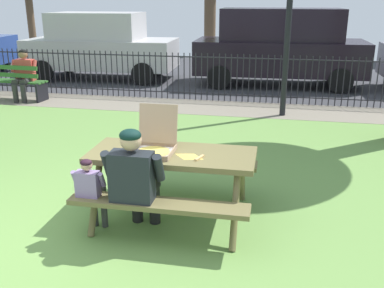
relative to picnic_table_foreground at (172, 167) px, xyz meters
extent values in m
cube|color=#689347|center=(-1.10, 0.53, -0.61)|extent=(28.00, 10.73, 0.02)
cube|color=gray|center=(-1.10, 5.20, -0.60)|extent=(28.00, 1.40, 0.01)
cube|color=#38383D|center=(-1.10, 9.82, -0.60)|extent=(28.00, 7.84, 0.01)
cube|color=brown|center=(0.00, 0.00, 0.14)|extent=(1.81, 0.78, 0.06)
cube|color=brown|center=(0.01, -0.60, -0.16)|extent=(1.80, 0.30, 0.05)
cube|color=brown|center=(-0.01, 0.60, -0.16)|extent=(1.80, 0.30, 0.05)
cylinder|color=brown|center=(-0.73, -0.42, -0.24)|extent=(0.07, 0.43, 0.74)
cylinder|color=brown|center=(-0.74, 0.41, -0.24)|extent=(0.07, 0.43, 0.74)
cylinder|color=brown|center=(0.74, -0.41, -0.24)|extent=(0.07, 0.43, 0.74)
cylinder|color=brown|center=(0.73, 0.42, -0.24)|extent=(0.07, 0.43, 0.74)
cube|color=tan|center=(-0.19, -0.07, 0.18)|extent=(0.44, 0.44, 0.01)
cube|color=silver|center=(-0.19, -0.07, 0.19)|extent=(0.40, 0.40, 0.00)
cube|color=tan|center=(-0.19, -0.28, 0.21)|extent=(0.43, 0.01, 0.04)
cube|color=tan|center=(-0.19, 0.14, 0.21)|extent=(0.43, 0.01, 0.04)
cube|color=tan|center=(-0.40, -0.07, 0.21)|extent=(0.01, 0.43, 0.04)
cube|color=tan|center=(0.02, -0.07, 0.21)|extent=(0.01, 0.43, 0.04)
cube|color=tan|center=(-0.19, 0.15, 0.44)|extent=(0.43, 0.09, 0.43)
cylinder|color=tan|center=(-0.19, -0.07, 0.19)|extent=(0.37, 0.37, 0.01)
cylinder|color=#EED75A|center=(-0.19, -0.07, 0.20)|extent=(0.34, 0.34, 0.00)
pyramid|color=#E3C14F|center=(0.21, -0.09, 0.18)|extent=(0.29, 0.23, 0.01)
cube|color=tan|center=(0.33, -0.13, 0.18)|extent=(0.08, 0.17, 0.02)
cylinder|color=black|center=(-0.36, -0.18, -0.38)|extent=(0.12, 0.12, 0.44)
cylinder|color=black|center=(-0.35, -0.39, -0.13)|extent=(0.15, 0.42, 0.15)
cylinder|color=black|center=(-0.16, -0.18, -0.38)|extent=(0.12, 0.12, 0.44)
cylinder|color=black|center=(-0.15, -0.39, -0.13)|extent=(0.15, 0.42, 0.15)
cube|color=#1E2328|center=(-0.25, -0.60, 0.10)|extent=(0.42, 0.22, 0.52)
cylinder|color=#1E2328|center=(-0.51, -0.56, 0.21)|extent=(0.09, 0.21, 0.31)
cylinder|color=#1E2328|center=(0.01, -0.55, 0.21)|extent=(0.09, 0.21, 0.31)
sphere|color=tan|center=(-0.25, -0.58, 0.48)|extent=(0.21, 0.21, 0.21)
ellipsoid|color=black|center=(-0.25, -0.59, 0.53)|extent=(0.21, 0.20, 0.12)
cylinder|color=#373737|center=(-0.78, -0.38, -0.38)|extent=(0.07, 0.07, 0.44)
cylinder|color=#373737|center=(-0.78, -0.49, -0.14)|extent=(0.09, 0.23, 0.08)
cylinder|color=#373737|center=(-0.67, -0.37, -0.38)|extent=(0.07, 0.07, 0.44)
cylinder|color=#373737|center=(-0.66, -0.49, -0.14)|extent=(0.09, 0.23, 0.08)
cube|color=#8C72A5|center=(-0.72, -0.61, -0.01)|extent=(0.23, 0.12, 0.29)
cylinder|color=#8C72A5|center=(-0.86, -0.58, 0.04)|extent=(0.05, 0.12, 0.17)
cylinder|color=#8C72A5|center=(-0.57, -0.58, 0.04)|extent=(0.05, 0.12, 0.17)
sphere|color=tan|center=(-0.72, -0.60, 0.20)|extent=(0.12, 0.12, 0.12)
ellipsoid|color=#2C1623|center=(-0.72, -0.60, 0.23)|extent=(0.12, 0.11, 0.07)
cylinder|color=black|center=(-1.10, 5.90, 0.43)|extent=(20.81, 0.03, 0.03)
cylinder|color=black|center=(-1.10, 5.90, -0.43)|extent=(20.81, 0.03, 0.03)
cylinder|color=black|center=(-6.09, 5.90, -0.04)|extent=(0.02, 0.02, 1.12)
cylinder|color=black|center=(-5.95, 5.90, -0.04)|extent=(0.02, 0.02, 1.12)
cylinder|color=black|center=(-5.81, 5.90, -0.04)|extent=(0.02, 0.02, 1.12)
cylinder|color=black|center=(-5.67, 5.90, -0.04)|extent=(0.02, 0.02, 1.12)
cylinder|color=black|center=(-5.53, 5.90, -0.04)|extent=(0.02, 0.02, 1.12)
cylinder|color=black|center=(-5.39, 5.90, -0.04)|extent=(0.02, 0.02, 1.12)
cylinder|color=black|center=(-5.25, 5.90, -0.04)|extent=(0.02, 0.02, 1.12)
cylinder|color=black|center=(-5.11, 5.90, -0.04)|extent=(0.02, 0.02, 1.12)
cylinder|color=black|center=(-4.97, 5.90, -0.04)|extent=(0.02, 0.02, 1.12)
cylinder|color=black|center=(-4.83, 5.90, -0.04)|extent=(0.02, 0.02, 1.12)
cylinder|color=black|center=(-4.69, 5.90, -0.04)|extent=(0.02, 0.02, 1.12)
cylinder|color=black|center=(-4.55, 5.90, -0.04)|extent=(0.02, 0.02, 1.12)
cylinder|color=black|center=(-4.40, 5.90, -0.04)|extent=(0.02, 0.02, 1.12)
cylinder|color=black|center=(-4.26, 5.90, -0.04)|extent=(0.02, 0.02, 1.12)
cylinder|color=black|center=(-4.12, 5.90, -0.04)|extent=(0.02, 0.02, 1.12)
cylinder|color=black|center=(-3.98, 5.90, -0.04)|extent=(0.02, 0.02, 1.12)
cylinder|color=black|center=(-3.84, 5.90, -0.04)|extent=(0.02, 0.02, 1.12)
cylinder|color=black|center=(-3.70, 5.90, -0.04)|extent=(0.02, 0.02, 1.12)
cylinder|color=black|center=(-3.56, 5.90, -0.04)|extent=(0.02, 0.02, 1.12)
cylinder|color=black|center=(-3.42, 5.90, -0.04)|extent=(0.02, 0.02, 1.12)
cylinder|color=black|center=(-3.28, 5.90, -0.04)|extent=(0.02, 0.02, 1.12)
cylinder|color=black|center=(-3.14, 5.90, -0.04)|extent=(0.02, 0.02, 1.12)
cylinder|color=black|center=(-3.00, 5.90, -0.04)|extent=(0.02, 0.02, 1.12)
cylinder|color=black|center=(-2.86, 5.90, -0.04)|extent=(0.02, 0.02, 1.12)
cylinder|color=black|center=(-2.72, 5.90, -0.04)|extent=(0.02, 0.02, 1.12)
cylinder|color=black|center=(-2.58, 5.90, -0.04)|extent=(0.02, 0.02, 1.12)
cylinder|color=black|center=(-2.44, 5.90, -0.04)|extent=(0.02, 0.02, 1.12)
cylinder|color=black|center=(-2.30, 5.90, -0.04)|extent=(0.02, 0.02, 1.12)
cylinder|color=black|center=(-2.16, 5.90, -0.04)|extent=(0.02, 0.02, 1.12)
cylinder|color=black|center=(-2.01, 5.90, -0.04)|extent=(0.02, 0.02, 1.12)
cylinder|color=black|center=(-1.87, 5.90, -0.04)|extent=(0.02, 0.02, 1.12)
cylinder|color=black|center=(-1.73, 5.90, -0.04)|extent=(0.02, 0.02, 1.12)
cylinder|color=black|center=(-1.59, 5.90, -0.04)|extent=(0.02, 0.02, 1.12)
cylinder|color=black|center=(-1.45, 5.90, -0.04)|extent=(0.02, 0.02, 1.12)
cylinder|color=black|center=(-1.31, 5.90, -0.04)|extent=(0.02, 0.02, 1.12)
cylinder|color=black|center=(-1.17, 5.90, -0.04)|extent=(0.02, 0.02, 1.12)
cylinder|color=black|center=(-1.03, 5.90, -0.04)|extent=(0.02, 0.02, 1.12)
cylinder|color=black|center=(-0.89, 5.90, -0.04)|extent=(0.02, 0.02, 1.12)
cylinder|color=black|center=(-0.75, 5.90, -0.04)|extent=(0.02, 0.02, 1.12)
cylinder|color=black|center=(-0.61, 5.90, -0.04)|extent=(0.02, 0.02, 1.12)
cylinder|color=black|center=(-0.47, 5.90, -0.04)|extent=(0.02, 0.02, 1.12)
cylinder|color=black|center=(-0.33, 5.90, -0.04)|extent=(0.02, 0.02, 1.12)
cylinder|color=black|center=(-0.19, 5.90, -0.04)|extent=(0.02, 0.02, 1.12)
cylinder|color=black|center=(-0.05, 5.90, -0.04)|extent=(0.02, 0.02, 1.12)
cylinder|color=black|center=(0.09, 5.90, -0.04)|extent=(0.02, 0.02, 1.12)
cylinder|color=black|center=(0.24, 5.90, -0.04)|extent=(0.02, 0.02, 1.12)
cylinder|color=black|center=(0.38, 5.90, -0.04)|extent=(0.02, 0.02, 1.12)
cylinder|color=black|center=(0.52, 5.90, -0.04)|extent=(0.02, 0.02, 1.12)
cylinder|color=black|center=(0.66, 5.90, -0.04)|extent=(0.02, 0.02, 1.12)
cylinder|color=black|center=(0.80, 5.90, -0.04)|extent=(0.02, 0.02, 1.12)
cylinder|color=black|center=(0.94, 5.90, -0.04)|extent=(0.02, 0.02, 1.12)
cylinder|color=black|center=(1.08, 5.90, -0.04)|extent=(0.02, 0.02, 1.12)
cylinder|color=black|center=(1.22, 5.90, -0.04)|extent=(0.02, 0.02, 1.12)
cylinder|color=black|center=(1.36, 5.90, -0.04)|extent=(0.02, 0.02, 1.12)
cylinder|color=black|center=(1.50, 5.90, -0.04)|extent=(0.02, 0.02, 1.12)
cylinder|color=black|center=(1.64, 5.90, -0.04)|extent=(0.02, 0.02, 1.12)
cylinder|color=black|center=(1.78, 5.90, -0.04)|extent=(0.02, 0.02, 1.12)
cylinder|color=black|center=(1.92, 5.90, -0.04)|extent=(0.02, 0.02, 1.12)
cylinder|color=black|center=(2.06, 5.90, -0.04)|extent=(0.02, 0.02, 1.12)
cylinder|color=black|center=(2.20, 5.90, -0.04)|extent=(0.02, 0.02, 1.12)
cylinder|color=black|center=(2.34, 5.90, -0.04)|extent=(0.02, 0.02, 1.12)
cylinder|color=black|center=(2.48, 5.90, -0.04)|extent=(0.02, 0.02, 1.12)
cylinder|color=black|center=(2.63, 5.90, -0.04)|extent=(0.02, 0.02, 1.12)
cylinder|color=black|center=(2.77, 5.90, -0.04)|extent=(0.02, 0.02, 1.12)
cylinder|color=black|center=(2.91, 5.90, -0.04)|extent=(0.02, 0.02, 1.12)
cylinder|color=black|center=(3.05, 5.90, -0.04)|extent=(0.02, 0.02, 1.12)
cylinder|color=black|center=(3.19, 5.90, -0.04)|extent=(0.02, 0.02, 1.12)
cylinder|color=black|center=(3.33, 5.90, -0.04)|extent=(0.02, 0.02, 1.12)
cube|color=#31652A|center=(-5.19, 5.26, -0.16)|extent=(1.60, 0.22, 0.04)
cube|color=#31652A|center=(-5.20, 5.13, -0.16)|extent=(1.60, 0.22, 0.04)
cube|color=#31652A|center=(-5.21, 4.99, -0.16)|extent=(1.60, 0.22, 0.04)
cube|color=#31652A|center=(-5.21, 4.93, 0.02)|extent=(1.60, 0.17, 0.11)
cube|color=#31652A|center=(-5.21, 4.93, 0.20)|extent=(1.60, 0.17, 0.11)
cube|color=black|center=(-4.44, 5.02, -0.38)|extent=(0.08, 0.44, 0.44)
cylinder|color=#292929|center=(-4.77, 4.77, -0.38)|extent=(0.12, 0.12, 0.44)
cylinder|color=#292929|center=(-4.79, 4.98, -0.13)|extent=(0.19, 0.43, 0.15)
cylinder|color=#292929|center=(-4.97, 4.75, -0.38)|extent=(0.12, 0.12, 0.44)
cylinder|color=#292929|center=(-4.99, 4.96, -0.13)|extent=(0.19, 0.43, 0.15)
cube|color=#CC4C3F|center=(-4.91, 5.18, 0.10)|extent=(0.44, 0.26, 0.52)
cylinder|color=#CC4C3F|center=(-4.64, 5.15, 0.21)|extent=(0.11, 0.22, 0.31)
cylinder|color=#CC4C3F|center=(-5.16, 5.10, 0.21)|extent=(0.11, 0.22, 0.31)
sphere|color=#8C6647|center=(-4.91, 5.16, 0.48)|extent=(0.21, 0.21, 0.21)
ellipsoid|color=black|center=(-4.91, 5.17, 0.53)|extent=(0.21, 0.20, 0.12)
cylinder|color=black|center=(1.18, 4.83, 1.38)|extent=(0.12, 0.12, 3.95)
cylinder|color=black|center=(-8.31, 9.20, -0.28)|extent=(0.65, 0.15, 0.64)
cube|color=#BDB9BA|center=(-4.21, 8.21, 0.16)|extent=(4.46, 1.95, 0.84)
cube|color=#BDB9BA|center=(-4.31, 8.21, 0.96)|extent=(2.65, 1.67, 0.76)
cube|color=#262D38|center=(-3.37, 8.24, 0.96)|extent=(0.09, 1.53, 0.65)
cylinder|color=black|center=(-2.69, 7.37, -0.28)|extent=(0.64, 0.13, 0.64)
cylinder|color=black|center=(-2.75, 9.17, -0.28)|extent=(0.64, 0.13, 0.64)
cylinder|color=black|center=(-5.68, 7.26, -0.28)|extent=(0.64, 0.13, 0.64)
cylinder|color=black|center=(-5.74, 9.06, -0.28)|extent=(0.64, 0.13, 0.64)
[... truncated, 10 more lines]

